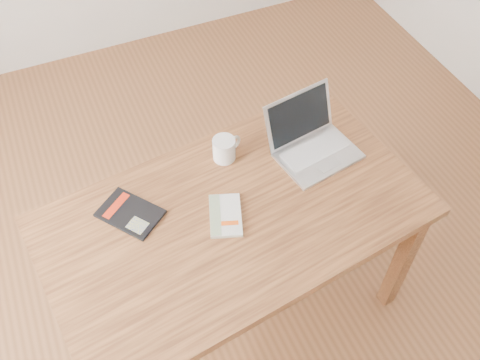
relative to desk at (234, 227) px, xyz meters
name	(u,v)px	position (x,y,z in m)	size (l,w,h in m)	color
room	(192,50)	(-0.05, 0.20, 0.69)	(4.04, 4.04, 2.70)	brown
desk	(234,227)	(0.00, 0.00, 0.00)	(1.48, 0.97, 0.75)	brown
white_guidebook	(225,215)	(-0.04, 0.00, 0.10)	(0.17, 0.21, 0.02)	silver
black_guidebook	(130,213)	(-0.35, 0.15, 0.10)	(0.25, 0.27, 0.01)	black
laptop	(311,141)	(0.41, 0.17, 0.14)	(0.35, 0.33, 0.21)	silver
coffee_mug	(225,148)	(0.08, 0.27, 0.14)	(0.13, 0.09, 0.10)	white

